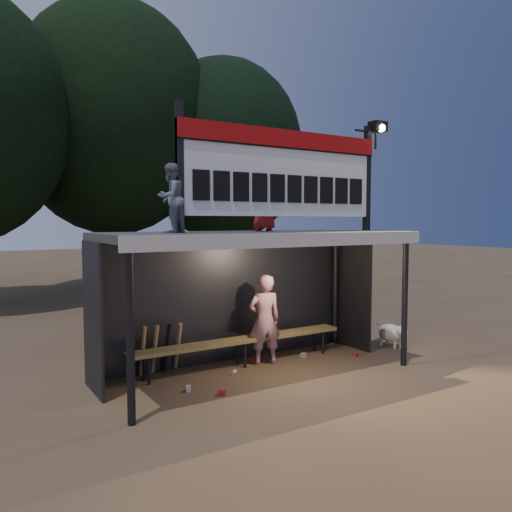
{
  "coord_description": "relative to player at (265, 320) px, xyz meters",
  "views": [
    {
      "loc": [
        -4.24,
        -6.75,
        2.49
      ],
      "look_at": [
        0.2,
        0.4,
        1.9
      ],
      "focal_mm": 35.0,
      "sensor_mm": 36.0,
      "label": 1
    }
  ],
  "objects": [
    {
      "name": "tree_mid",
      "position": [
        0.6,
        11.07,
        5.38
      ],
      "size": [
        7.22,
        7.22,
        10.36
      ],
      "color": "black",
      "rests_on": "ground"
    },
    {
      "name": "dugout_shelter",
      "position": [
        -0.4,
        -0.19,
        1.06
      ],
      "size": [
        5.1,
        2.08,
        2.32
      ],
      "color": "#3B3B3E",
      "rests_on": "ground"
    },
    {
      "name": "ground",
      "position": [
        -0.4,
        -0.43,
        -0.78
      ],
      "size": [
        80.0,
        80.0,
        0.0
      ],
      "primitive_type": "plane",
      "color": "brown",
      "rests_on": "ground"
    },
    {
      "name": "litter",
      "position": [
        0.03,
        -0.26,
        -0.75
      ],
      "size": [
        3.62,
        1.43,
        0.08
      ],
      "color": "red",
      "rests_on": "ground"
    },
    {
      "name": "scoreboard_assembly",
      "position": [
        0.16,
        -0.44,
        2.54
      ],
      "size": [
        4.1,
        0.27,
        1.99
      ],
      "color": "black",
      "rests_on": "dugout_shelter"
    },
    {
      "name": "bats",
      "position": [
        -1.76,
        0.39,
        -0.35
      ],
      "size": [
        0.68,
        0.35,
        0.84
      ],
      "color": "#9D7649",
      "rests_on": "ground"
    },
    {
      "name": "dog",
      "position": [
        2.79,
        -0.34,
        -0.5
      ],
      "size": [
        0.36,
        0.81,
        0.49
      ],
      "color": "beige",
      "rests_on": "ground"
    },
    {
      "name": "player",
      "position": [
        0.0,
        0.0,
        0.0
      ],
      "size": [
        0.65,
        0.5,
        1.57
      ],
      "primitive_type": "imported",
      "rotation": [
        0.0,
        0.0,
        2.89
      ],
      "color": "silver",
      "rests_on": "ground"
    },
    {
      "name": "child_a",
      "position": [
        -1.92,
        -0.52,
        2.03
      ],
      "size": [
        0.6,
        0.56,
        0.99
      ],
      "primitive_type": "imported",
      "rotation": [
        0.0,
        0.0,
        3.65
      ],
      "color": "slate",
      "rests_on": "dugout_shelter"
    },
    {
      "name": "child_b",
      "position": [
        -0.08,
        -0.1,
        2.04
      ],
      "size": [
        0.57,
        0.46,
        1.0
      ],
      "primitive_type": "imported",
      "rotation": [
        0.0,
        0.0,
        2.81
      ],
      "color": "maroon",
      "rests_on": "dugout_shelter"
    },
    {
      "name": "bench",
      "position": [
        -0.4,
        0.12,
        -0.35
      ],
      "size": [
        4.0,
        0.35,
        0.48
      ],
      "color": "olive",
      "rests_on": "ground"
    },
    {
      "name": "tree_right",
      "position": [
        4.6,
        10.07,
        4.4
      ],
      "size": [
        6.08,
        6.08,
        8.72
      ],
      "color": "black",
      "rests_on": "ground"
    }
  ]
}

